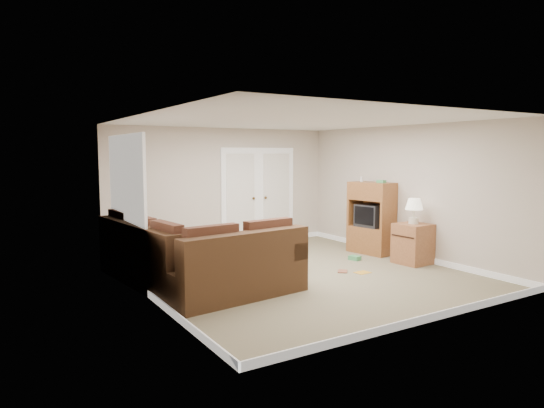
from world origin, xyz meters
TOP-DOWN VIEW (x-y plane):
  - floor at (0.00, 0.00)m, footprint 5.50×5.50m
  - ceiling at (0.00, 0.00)m, footprint 5.00×5.50m
  - wall_left at (-2.50, 0.00)m, footprint 0.02×5.50m
  - wall_right at (2.50, 0.00)m, footprint 0.02×5.50m
  - wall_back at (0.00, 2.75)m, footprint 5.00×0.02m
  - wall_front at (0.00, -2.75)m, footprint 5.00×0.02m
  - baseboards at (0.00, 0.00)m, footprint 5.00×5.50m
  - french_doors at (0.85, 2.71)m, footprint 1.80×0.05m
  - window_left at (-2.46, 1.00)m, footprint 0.05×1.92m
  - sectional_sofa at (-1.81, 0.14)m, footprint 2.34×3.11m
  - coffee_table at (-0.13, 0.58)m, footprint 0.61×1.03m
  - tv_armoire at (2.20, 0.58)m, footprint 0.61×0.94m
  - side_cabinet at (2.20, -0.49)m, footprint 0.59×0.59m
  - space_heater at (1.86, 2.45)m, footprint 0.11×0.10m
  - floor_magazine at (0.97, -0.54)m, footprint 0.26×0.21m
  - floor_greenbox at (1.49, 0.26)m, footprint 0.20×0.23m
  - floor_book at (0.66, -0.27)m, footprint 0.26×0.26m

SIDE VIEW (x-z plane):
  - floor at x=0.00m, z-range 0.00..0.00m
  - floor_magazine at x=0.97m, z-range 0.00..0.01m
  - floor_book at x=0.66m, z-range 0.00..0.02m
  - floor_greenbox at x=1.49m, z-range 0.00..0.08m
  - baseboards at x=0.00m, z-range 0.00..0.10m
  - space_heater at x=1.86m, z-range 0.00..0.27m
  - coffee_table at x=-0.13m, z-range -0.11..0.55m
  - sectional_sofa at x=-1.81m, z-range -0.10..0.83m
  - side_cabinet at x=2.20m, z-range -0.16..1.01m
  - tv_armoire at x=2.20m, z-range -0.05..1.47m
  - french_doors at x=0.85m, z-range -0.03..2.10m
  - wall_left at x=-2.50m, z-range 0.00..2.50m
  - wall_right at x=2.50m, z-range 0.00..2.50m
  - wall_back at x=0.00m, z-range 0.00..2.50m
  - wall_front at x=0.00m, z-range 0.00..2.50m
  - window_left at x=-2.46m, z-range 0.84..2.26m
  - ceiling at x=0.00m, z-range 2.49..2.51m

